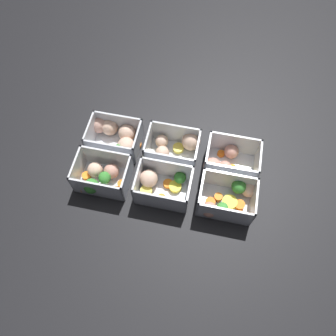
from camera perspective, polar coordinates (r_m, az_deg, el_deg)
ground_plane at (r=0.89m, az=-0.00°, el=-0.80°), size 4.00×4.00×0.00m
container_near_left at (r=0.87m, az=-11.48°, el=-1.33°), size 0.14×0.11×0.08m
container_near_center at (r=0.85m, az=-1.24°, el=-2.82°), size 0.14×0.10×0.08m
container_near_right at (r=0.85m, az=10.55°, el=-5.22°), size 0.15×0.13×0.08m
container_far_left at (r=0.93m, az=-9.12°, el=5.57°), size 0.17×0.12×0.08m
container_far_center at (r=0.90m, az=1.23°, el=3.53°), size 0.17×0.13×0.08m
container_far_right at (r=0.89m, az=10.13°, el=1.00°), size 0.15×0.12×0.08m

